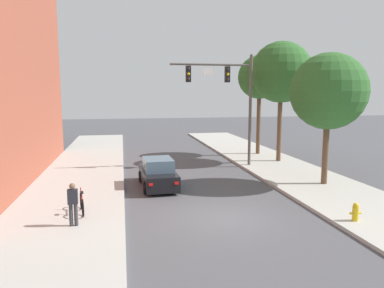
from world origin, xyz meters
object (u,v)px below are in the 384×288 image
(bicycle_leaning, at_px, (82,204))
(fire_hydrant, at_px, (355,212))
(traffic_signal_mast, at_px, (229,90))
(pedestrian_sidewalk_left_walker, at_px, (73,202))
(street_tree_second, at_px, (281,73))
(street_tree_third, at_px, (260,78))
(car_lead_black, at_px, (158,174))
(street_tree_nearest, at_px, (329,92))

(bicycle_leaning, distance_m, fire_hydrant, 11.01)
(traffic_signal_mast, height_order, pedestrian_sidewalk_left_walker, traffic_signal_mast)
(bicycle_leaning, bearing_deg, street_tree_second, 35.98)
(street_tree_second, bearing_deg, street_tree_third, 95.43)
(pedestrian_sidewalk_left_walker, bearing_deg, bicycle_leaning, 84.36)
(car_lead_black, distance_m, street_tree_second, 12.24)
(bicycle_leaning, xyz_separation_m, street_tree_third, (12.66, 12.75, 5.78))
(street_tree_second, bearing_deg, traffic_signal_mast, -166.40)
(street_tree_second, bearing_deg, fire_hydrant, -100.87)
(street_tree_nearest, height_order, street_tree_second, street_tree_second)
(pedestrian_sidewalk_left_walker, bearing_deg, street_tree_nearest, 17.81)
(bicycle_leaning, relative_size, street_tree_nearest, 0.25)
(pedestrian_sidewalk_left_walker, bearing_deg, street_tree_second, 39.75)
(bicycle_leaning, relative_size, fire_hydrant, 2.44)
(fire_hydrant, relative_size, street_tree_nearest, 0.10)
(street_tree_nearest, bearing_deg, traffic_signal_mast, 123.08)
(car_lead_black, relative_size, pedestrian_sidewalk_left_walker, 2.62)
(bicycle_leaning, xyz_separation_m, street_tree_second, (12.98, 9.42, 6.01))
(pedestrian_sidewalk_left_walker, xyz_separation_m, fire_hydrant, (10.74, -1.52, -0.56))
(car_lead_black, height_order, street_tree_nearest, street_tree_nearest)
(car_lead_black, height_order, pedestrian_sidewalk_left_walker, pedestrian_sidewalk_left_walker)
(car_lead_black, relative_size, fire_hydrant, 5.98)
(pedestrian_sidewalk_left_walker, bearing_deg, street_tree_third, 48.05)
(car_lead_black, height_order, bicycle_leaning, car_lead_black)
(traffic_signal_mast, relative_size, pedestrian_sidewalk_left_walker, 4.57)
(fire_hydrant, xyz_separation_m, street_tree_nearest, (2.00, 5.61, 4.67))
(street_tree_second, bearing_deg, pedestrian_sidewalk_left_walker, -140.25)
(fire_hydrant, relative_size, street_tree_third, 0.09)
(car_lead_black, xyz_separation_m, street_tree_nearest, (9.01, -1.58, 4.45))
(fire_hydrant, height_order, street_tree_third, street_tree_third)
(fire_hydrant, relative_size, street_tree_second, 0.08)
(pedestrian_sidewalk_left_walker, relative_size, street_tree_nearest, 0.23)
(car_lead_black, relative_size, street_tree_second, 0.50)
(traffic_signal_mast, xyz_separation_m, car_lead_black, (-5.23, -4.24, -4.57))
(car_lead_black, bearing_deg, street_tree_third, 43.37)
(fire_hydrant, xyz_separation_m, street_tree_third, (2.07, 15.77, 5.81))
(traffic_signal_mast, xyz_separation_m, pedestrian_sidewalk_left_walker, (-8.95, -9.91, -4.23))
(street_tree_nearest, bearing_deg, street_tree_second, 86.77)
(traffic_signal_mast, distance_m, fire_hydrant, 12.51)
(street_tree_nearest, relative_size, street_tree_second, 0.82)
(street_tree_third, bearing_deg, street_tree_nearest, -90.39)
(street_tree_second, xyz_separation_m, street_tree_third, (-0.32, 3.33, -0.23))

